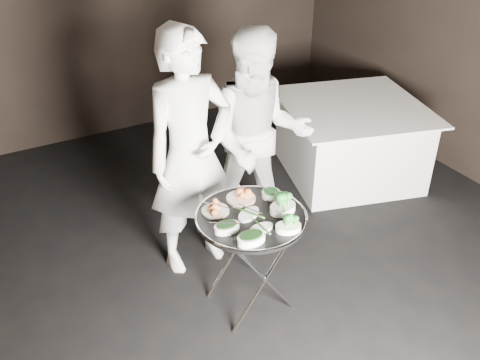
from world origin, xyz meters
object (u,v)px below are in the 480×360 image
tray_stand (251,257)px  dining_table (350,140)px  serving_tray (251,217)px  waiter_left (191,155)px  waiter_right (259,138)px

tray_stand → dining_table: 2.08m
tray_stand → serving_tray: (-0.00, 0.00, 0.33)m
waiter_left → waiter_right: bearing=2.6°
waiter_right → dining_table: (1.27, 0.38, -0.50)m
serving_tray → dining_table: serving_tray is taller
tray_stand → serving_tray: size_ratio=1.00×
serving_tray → waiter_left: size_ratio=0.39×
serving_tray → waiter_left: bearing=101.5°
waiter_right → tray_stand: bearing=-100.5°
serving_tray → waiter_right: 0.89m
waiter_left → waiter_right: size_ratio=1.07×
tray_stand → waiter_right: waiter_right is taller
waiter_left → serving_tray: bearing=-84.5°
waiter_left → waiter_right: waiter_left is taller
serving_tray → waiter_right: bearing=56.3°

